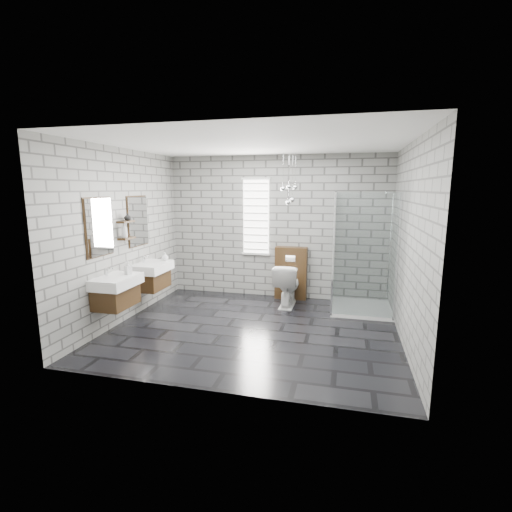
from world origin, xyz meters
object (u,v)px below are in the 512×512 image
at_px(shower_enclosure, 356,283).
at_px(vanity_left, 114,283).
at_px(vanity_right, 150,268).
at_px(cistern_panel, 291,273).
at_px(toilet, 287,285).

bearing_deg(shower_enclosure, vanity_left, -152.09).
relative_size(vanity_right, cistern_panel, 1.57).
relative_size(vanity_left, shower_enclosure, 0.77).
height_order(cistern_panel, shower_enclosure, shower_enclosure).
height_order(shower_enclosure, toilet, shower_enclosure).
xyz_separation_m(shower_enclosure, toilet, (-1.19, 0.08, -0.12)).
distance_m(vanity_left, cistern_panel, 3.22).
bearing_deg(vanity_right, cistern_panel, 30.70).
height_order(vanity_right, cistern_panel, vanity_right).
relative_size(vanity_right, toilet, 2.06).
distance_m(vanity_right, shower_enclosure, 3.51).
relative_size(cistern_panel, shower_enclosure, 0.49).
relative_size(vanity_left, cistern_panel, 1.57).
height_order(vanity_left, shower_enclosure, shower_enclosure).
xyz_separation_m(vanity_left, vanity_right, (0.00, 1.01, 0.00)).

